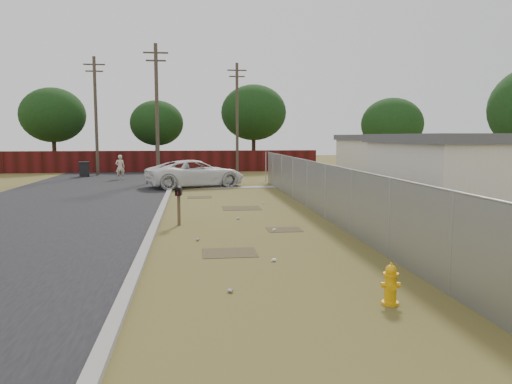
{
  "coord_description": "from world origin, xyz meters",
  "views": [
    {
      "loc": [
        -1.72,
        -17.68,
        3.03
      ],
      "look_at": [
        0.44,
        -0.7,
        1.1
      ],
      "focal_mm": 35.0,
      "sensor_mm": 36.0,
      "label": 1
    }
  ],
  "objects": [
    {
      "name": "ground",
      "position": [
        0.0,
        0.0,
        0.0
      ],
      "size": [
        120.0,
        120.0,
        0.0
      ],
      "primitive_type": "plane",
      "color": "brown",
      "rests_on": "ground"
    },
    {
      "name": "street",
      "position": [
        -6.76,
        8.05,
        0.02
      ],
      "size": [
        15.1,
        60.0,
        0.12
      ],
      "color": "black",
      "rests_on": "ground"
    },
    {
      "name": "chainlink_fence",
      "position": [
        3.12,
        1.03,
        0.8
      ],
      "size": [
        0.1,
        27.06,
        2.02
      ],
      "color": "gray",
      "rests_on": "ground"
    },
    {
      "name": "privacy_fence",
      "position": [
        -6.0,
        25.0,
        0.9
      ],
      "size": [
        30.0,
        0.12,
        1.8
      ],
      "primitive_type": "cube",
      "color": "#4D1010",
      "rests_on": "ground"
    },
    {
      "name": "utility_poles",
      "position": [
        -3.67,
        20.67,
        4.69
      ],
      "size": [
        12.6,
        8.24,
        9.0
      ],
      "color": "brown",
      "rests_on": "ground"
    },
    {
      "name": "houses",
      "position": [
        9.7,
        3.13,
        1.56
      ],
      "size": [
        9.3,
        17.24,
        3.1
      ],
      "color": "silver",
      "rests_on": "ground"
    },
    {
      "name": "horizon_trees",
      "position": [
        0.84,
        23.56,
        4.63
      ],
      "size": [
        33.32,
        31.94,
        7.78
      ],
      "color": "#322116",
      "rests_on": "ground"
    },
    {
      "name": "fire_hydrant",
      "position": [
        1.78,
        -9.34,
        0.36
      ],
      "size": [
        0.35,
        0.36,
        0.77
      ],
      "color": "#DE9E0B",
      "rests_on": "ground"
    },
    {
      "name": "mailbox",
      "position": [
        -2.21,
        -0.72,
        1.05
      ],
      "size": [
        0.24,
        0.58,
        1.33
      ],
      "color": "brown",
      "rests_on": "ground"
    },
    {
      "name": "pickup_truck",
      "position": [
        -1.55,
        12.12,
        0.81
      ],
      "size": [
        6.38,
        4.43,
        1.62
      ],
      "primitive_type": "imported",
      "rotation": [
        0.0,
        0.0,
        1.9
      ],
      "color": "white",
      "rests_on": "ground"
    },
    {
      "name": "pedestrian",
      "position": [
        -6.73,
        17.86,
        0.87
      ],
      "size": [
        0.67,
        0.48,
        1.73
      ],
      "primitive_type": "imported",
      "rotation": [
        0.0,
        0.0,
        3.25
      ],
      "color": "beige",
      "rests_on": "ground"
    },
    {
      "name": "trash_bin",
      "position": [
        -9.74,
        20.7,
        0.58
      ],
      "size": [
        0.81,
        0.81,
        1.12
      ],
      "color": "black",
      "rests_on": "ground"
    },
    {
      "name": "scattered_litter",
      "position": [
        -0.05,
        -2.56,
        0.04
      ],
      "size": [
        3.11,
        12.68,
        0.07
      ],
      "color": "white",
      "rests_on": "ground"
    }
  ]
}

